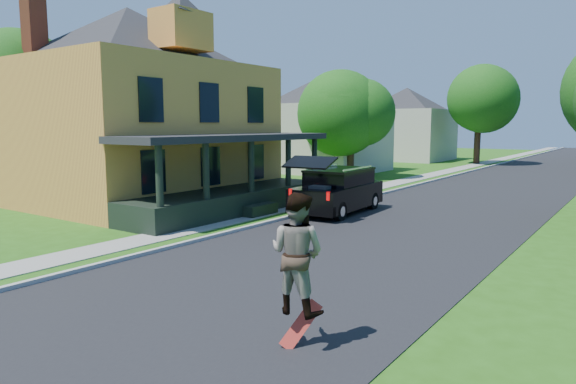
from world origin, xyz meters
The scene contains 14 objects.
ground centered at (0.00, 0.00, 0.00)m, with size 140.00×140.00×0.00m, color #235010.
street centered at (0.00, 20.00, 0.00)m, with size 8.00×120.00×0.02m, color black.
curb centered at (-4.05, 20.00, 0.00)m, with size 0.15×120.00×0.12m, color #9C9D98.
sidewalk centered at (-5.60, 20.00, 0.00)m, with size 1.30×120.00×0.03m, color gray.
front_walk centered at (-9.50, 6.00, 0.00)m, with size 6.50×1.20×0.03m, color gray.
main_house centered at (-12.80, 5.99, 4.92)m, with size 15.56×15.56×10.10m.
neighbor_house_mid centered at (-13.50, 24.00, 4.19)m, with size 12.78×12.78×8.30m.
neighbor_house_far centered at (-13.50, 40.00, 4.19)m, with size 12.78×12.78×8.30m.
black_suv centered at (-3.20, 8.24, 0.91)m, with size 2.22×5.19×2.37m.
skateboarder centered at (2.50, -3.00, 1.51)m, with size 0.96×0.76×1.91m.
skateboard centered at (2.56, -2.97, 0.32)m, with size 0.46×0.61×0.77m.
tree_house_side centered at (-18.51, 3.40, 5.49)m, with size 5.50×5.40×8.47m.
tree_left_mid centered at (-9.43, 20.73, 5.09)m, with size 6.31×6.13×7.99m.
tree_left_far centered at (-6.04, 38.41, 5.97)m, with size 5.92×5.74×9.01m.
Camera 1 is at (6.90, -9.46, 3.50)m, focal length 32.00 mm.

